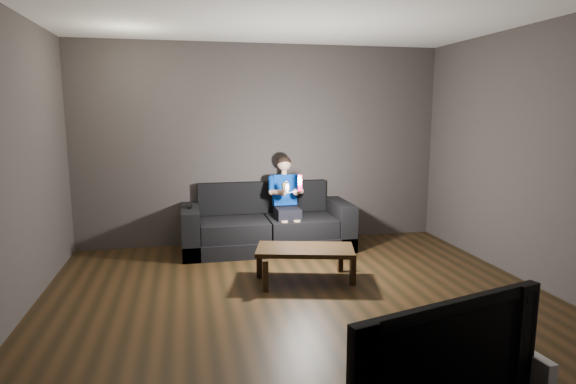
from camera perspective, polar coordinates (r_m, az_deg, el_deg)
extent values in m
plane|color=black|center=(4.52, 2.29, -14.01)|extent=(5.00, 5.00, 0.00)
cube|color=#3D3635|center=(6.61, -3.00, 5.57)|extent=(5.00, 0.04, 2.70)
cube|color=#3D3635|center=(1.89, 21.66, -5.19)|extent=(5.00, 0.04, 2.70)
cube|color=#3D3635|center=(5.37, 29.28, 3.44)|extent=(0.04, 5.00, 2.70)
cube|color=white|center=(4.24, 2.55, 21.68)|extent=(5.00, 5.00, 0.02)
cube|color=black|center=(6.45, -2.50, -5.84)|extent=(2.21, 0.95, 0.19)
cube|color=black|center=(6.25, -6.37, -4.41)|extent=(0.86, 0.67, 0.23)
cube|color=black|center=(6.39, 1.56, -4.04)|extent=(0.86, 0.67, 0.23)
cube|color=black|center=(6.69, -3.05, -0.54)|extent=(1.77, 0.22, 0.43)
cube|color=black|center=(6.32, -11.46, -4.43)|extent=(0.22, 0.95, 0.60)
cube|color=black|center=(6.63, 6.01, -3.63)|extent=(0.22, 0.95, 0.60)
cube|color=black|center=(6.29, -0.08, -2.51)|extent=(0.31, 0.39, 0.14)
cube|color=#012F92|center=(6.43, -0.46, 0.26)|extent=(0.31, 0.22, 0.43)
cube|color=gold|center=(6.34, -0.30, 0.68)|extent=(0.09, 0.09, 0.10)
cube|color=#B61B3A|center=(6.34, -0.30, 0.67)|extent=(0.06, 0.06, 0.07)
cylinder|color=#E2AA8A|center=(6.40, -0.46, 2.33)|extent=(0.07, 0.07, 0.06)
sphere|color=#E2AA8A|center=(6.39, -0.46, 3.37)|extent=(0.18, 0.18, 0.18)
ellipsoid|color=black|center=(6.39, -0.48, 3.56)|extent=(0.19, 0.19, 0.17)
cylinder|color=#012F92|center=(6.32, -2.01, 0.79)|extent=(0.08, 0.23, 0.20)
cylinder|color=#012F92|center=(6.40, 1.31, 0.89)|extent=(0.08, 0.23, 0.20)
cylinder|color=#E2AA8A|center=(6.18, -1.24, 0.16)|extent=(0.14, 0.24, 0.11)
cylinder|color=#E2AA8A|center=(6.24, 1.25, 0.24)|extent=(0.14, 0.24, 0.11)
sphere|color=#E2AA8A|center=(6.10, -0.55, -0.07)|extent=(0.09, 0.09, 0.09)
sphere|color=#E2AA8A|center=(6.13, 0.94, -0.01)|extent=(0.09, 0.09, 0.09)
cylinder|color=#E2AA8A|center=(6.13, -0.44, -4.99)|extent=(0.09, 0.09, 0.35)
cylinder|color=#E2AA8A|center=(6.16, 1.05, -4.91)|extent=(0.09, 0.09, 0.35)
cube|color=#E90035|center=(5.90, 1.42, 1.08)|extent=(0.06, 0.08, 0.20)
cube|color=maroon|center=(5.87, 1.48, 1.60)|extent=(0.03, 0.01, 0.03)
cylinder|color=white|center=(5.88, 1.47, 0.92)|extent=(0.02, 0.01, 0.02)
ellipsoid|color=white|center=(5.87, -0.14, 0.63)|extent=(0.06, 0.09, 0.15)
cylinder|color=black|center=(5.83, -0.07, 1.12)|extent=(0.03, 0.01, 0.03)
cube|color=black|center=(6.20, -11.55, -1.71)|extent=(0.05, 0.16, 0.03)
cube|color=black|center=(6.25, -11.56, -1.47)|extent=(0.02, 0.02, 0.00)
cube|color=black|center=(5.16, 2.04, -6.86)|extent=(1.12, 0.75, 0.05)
cube|color=black|center=(4.94, -2.71, -9.92)|extent=(0.06, 0.06, 0.33)
cube|color=black|center=(5.16, 7.69, -9.13)|extent=(0.06, 0.06, 0.33)
cube|color=black|center=(5.33, -3.45, -8.44)|extent=(0.06, 0.06, 0.33)
cube|color=black|center=(5.54, 6.22, -7.79)|extent=(0.06, 0.06, 0.33)
imported|color=black|center=(2.27, 16.71, -18.19)|extent=(1.00, 0.39, 0.57)
cube|color=white|center=(2.62, 27.34, -19.15)|extent=(0.07, 0.18, 0.23)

